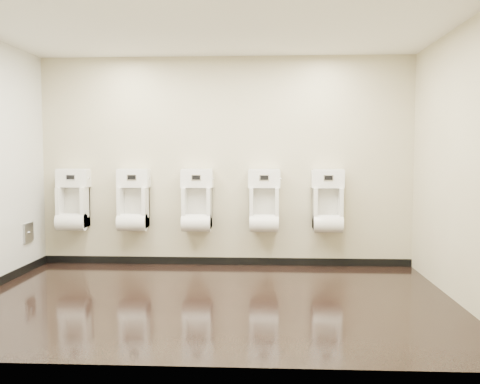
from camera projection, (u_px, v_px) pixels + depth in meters
The scene contains 12 objects.
ground at pixel (212, 299), 5.54m from camera, with size 5.00×3.50×0.00m, color black.
ceiling at pixel (211, 24), 5.33m from camera, with size 5.00×3.50×0.00m, color white.
back_wall at pixel (225, 162), 7.18m from camera, with size 5.00×0.02×2.80m, color beige.
front_wall at pixel (185, 170), 3.69m from camera, with size 5.00×0.02×2.80m, color beige.
right_wall at pixel (462, 165), 5.31m from camera, with size 0.02×3.50×2.80m, color beige.
skirting_back at pixel (225, 261), 7.26m from camera, with size 5.00×0.02×0.10m, color black.
access_panel at pixel (28, 233), 6.82m from camera, with size 0.04×0.25×0.25m.
urinal_0 at pixel (73, 204), 7.18m from camera, with size 0.43×0.33×0.81m.
urinal_1 at pixel (133, 205), 7.14m from camera, with size 0.43×0.33×0.81m.
urinal_2 at pixel (197, 205), 7.09m from camera, with size 0.43×0.33×0.81m.
urinal_3 at pixel (264, 205), 7.05m from camera, with size 0.43×0.33×0.81m.
urinal_4 at pixel (328, 206), 7.01m from camera, with size 0.43×0.33×0.81m.
Camera 1 is at (0.57, -5.42, 1.51)m, focal length 40.00 mm.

